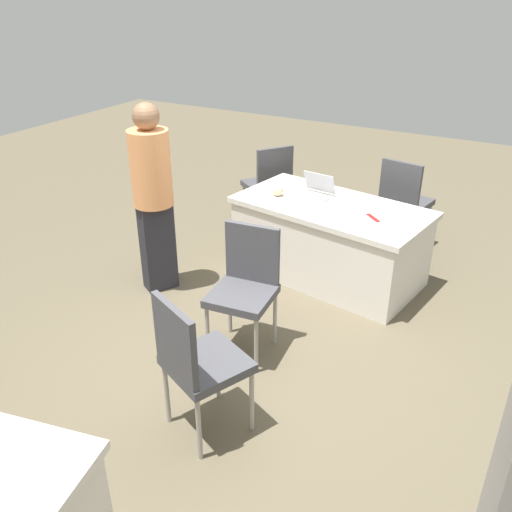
{
  "coord_description": "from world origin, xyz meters",
  "views": [
    {
      "loc": [
        -1.52,
        2.78,
        2.55
      ],
      "look_at": [
        0.04,
        -0.01,
        0.9
      ],
      "focal_mm": 38.1,
      "sensor_mm": 36.0,
      "label": 1
    }
  ],
  "objects_px": {
    "laptop_silver": "(314,192)",
    "scissors_red": "(373,218)",
    "chair_tucked_left": "(269,181)",
    "person_attendee_browsing": "(153,191)",
    "table_foreground": "(329,241)",
    "chair_aisle": "(196,359)",
    "chair_tucked_right": "(404,198)",
    "yarn_ball": "(278,190)",
    "chair_near_front": "(246,283)"
  },
  "relations": [
    {
      "from": "chair_near_front",
      "to": "person_attendee_browsing",
      "type": "bearing_deg",
      "value": -25.87
    },
    {
      "from": "chair_tucked_right",
      "to": "laptop_silver",
      "type": "height_order",
      "value": "chair_tucked_right"
    },
    {
      "from": "chair_tucked_left",
      "to": "laptop_silver",
      "type": "bearing_deg",
      "value": -93.0
    },
    {
      "from": "laptop_silver",
      "to": "yarn_ball",
      "type": "height_order",
      "value": "laptop_silver"
    },
    {
      "from": "person_attendee_browsing",
      "to": "laptop_silver",
      "type": "height_order",
      "value": "person_attendee_browsing"
    },
    {
      "from": "person_attendee_browsing",
      "to": "scissors_red",
      "type": "relative_size",
      "value": 9.28
    },
    {
      "from": "laptop_silver",
      "to": "scissors_red",
      "type": "bearing_deg",
      "value": 167.65
    },
    {
      "from": "chair_aisle",
      "to": "laptop_silver",
      "type": "xyz_separation_m",
      "value": [
        0.3,
        -2.35,
        0.2
      ]
    },
    {
      "from": "person_attendee_browsing",
      "to": "scissors_red",
      "type": "distance_m",
      "value": 1.88
    },
    {
      "from": "table_foreground",
      "to": "chair_tucked_left",
      "type": "height_order",
      "value": "chair_tucked_left"
    },
    {
      "from": "chair_tucked_right",
      "to": "laptop_silver",
      "type": "relative_size",
      "value": 2.77
    },
    {
      "from": "chair_near_front",
      "to": "person_attendee_browsing",
      "type": "distance_m",
      "value": 1.27
    },
    {
      "from": "chair_aisle",
      "to": "person_attendee_browsing",
      "type": "height_order",
      "value": "person_attendee_browsing"
    },
    {
      "from": "laptop_silver",
      "to": "chair_tucked_right",
      "type": "bearing_deg",
      "value": -121.91
    },
    {
      "from": "chair_near_front",
      "to": "person_attendee_browsing",
      "type": "height_order",
      "value": "person_attendee_browsing"
    },
    {
      "from": "yarn_ball",
      "to": "scissors_red",
      "type": "height_order",
      "value": "yarn_ball"
    },
    {
      "from": "person_attendee_browsing",
      "to": "scissors_red",
      "type": "xyz_separation_m",
      "value": [
        -1.68,
        -0.82,
        -0.2
      ]
    },
    {
      "from": "chair_tucked_right",
      "to": "yarn_ball",
      "type": "relative_size",
      "value": 9.34
    },
    {
      "from": "table_foreground",
      "to": "scissors_red",
      "type": "distance_m",
      "value": 0.57
    },
    {
      "from": "person_attendee_browsing",
      "to": "laptop_silver",
      "type": "relative_size",
      "value": 4.78
    },
    {
      "from": "person_attendee_browsing",
      "to": "yarn_ball",
      "type": "xyz_separation_m",
      "value": [
        -0.73,
        -0.9,
        -0.15
      ]
    },
    {
      "from": "chair_tucked_left",
      "to": "person_attendee_browsing",
      "type": "relative_size",
      "value": 0.57
    },
    {
      "from": "chair_tucked_left",
      "to": "chair_tucked_right",
      "type": "height_order",
      "value": "chair_tucked_right"
    },
    {
      "from": "chair_tucked_right",
      "to": "scissors_red",
      "type": "bearing_deg",
      "value": -79.35
    },
    {
      "from": "person_attendee_browsing",
      "to": "scissors_red",
      "type": "height_order",
      "value": "person_attendee_browsing"
    },
    {
      "from": "chair_tucked_right",
      "to": "yarn_ball",
      "type": "height_order",
      "value": "chair_tucked_right"
    },
    {
      "from": "table_foreground",
      "to": "yarn_ball",
      "type": "distance_m",
      "value": 0.67
    },
    {
      "from": "chair_tucked_left",
      "to": "person_attendee_browsing",
      "type": "distance_m",
      "value": 1.72
    },
    {
      "from": "chair_tucked_right",
      "to": "yarn_ball",
      "type": "xyz_separation_m",
      "value": [
        0.95,
        0.95,
        0.22
      ]
    },
    {
      "from": "chair_tucked_right",
      "to": "scissors_red",
      "type": "distance_m",
      "value": 1.04
    },
    {
      "from": "chair_aisle",
      "to": "scissors_red",
      "type": "relative_size",
      "value": 5.39
    },
    {
      "from": "table_foreground",
      "to": "yarn_ball",
      "type": "bearing_deg",
      "value": 4.38
    },
    {
      "from": "chair_tucked_right",
      "to": "scissors_red",
      "type": "xyz_separation_m",
      "value": [
        -0.0,
        1.03,
        0.17
      ]
    },
    {
      "from": "chair_tucked_left",
      "to": "yarn_ball",
      "type": "distance_m",
      "value": 0.94
    },
    {
      "from": "table_foreground",
      "to": "chair_tucked_left",
      "type": "xyz_separation_m",
      "value": [
        1.02,
        -0.73,
        0.18
      ]
    },
    {
      "from": "chair_tucked_right",
      "to": "chair_aisle",
      "type": "height_order",
      "value": "chair_aisle"
    },
    {
      "from": "table_foreground",
      "to": "chair_aisle",
      "type": "xyz_separation_m",
      "value": [
        -0.08,
        2.25,
        0.2
      ]
    },
    {
      "from": "table_foreground",
      "to": "person_attendee_browsing",
      "type": "bearing_deg",
      "value": 36.68
    },
    {
      "from": "chair_near_front",
      "to": "scissors_red",
      "type": "height_order",
      "value": "chair_near_front"
    },
    {
      "from": "table_foreground",
      "to": "chair_near_front",
      "type": "xyz_separation_m",
      "value": [
        0.12,
        1.34,
        0.2
      ]
    },
    {
      "from": "laptop_silver",
      "to": "yarn_ball",
      "type": "distance_m",
      "value": 0.33
    },
    {
      "from": "yarn_ball",
      "to": "chair_tucked_right",
      "type": "bearing_deg",
      "value": -134.82
    },
    {
      "from": "scissors_red",
      "to": "table_foreground",
      "type": "bearing_deg",
      "value": -154.38
    },
    {
      "from": "chair_aisle",
      "to": "scissors_red",
      "type": "xyz_separation_m",
      "value": [
        -0.35,
        -2.13,
        0.17
      ]
    },
    {
      "from": "laptop_silver",
      "to": "person_attendee_browsing",
      "type": "bearing_deg",
      "value": 52.13
    },
    {
      "from": "chair_tucked_right",
      "to": "person_attendee_browsing",
      "type": "xyz_separation_m",
      "value": [
        1.68,
        1.85,
        0.37
      ]
    },
    {
      "from": "chair_tucked_right",
      "to": "chair_aisle",
      "type": "relative_size",
      "value": 1.0
    },
    {
      "from": "table_foreground",
      "to": "yarn_ball",
      "type": "xyz_separation_m",
      "value": [
        0.53,
        0.04,
        0.41
      ]
    },
    {
      "from": "table_foreground",
      "to": "chair_aisle",
      "type": "bearing_deg",
      "value": 91.93
    },
    {
      "from": "person_attendee_browsing",
      "to": "yarn_ball",
      "type": "distance_m",
      "value": 1.17
    }
  ]
}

